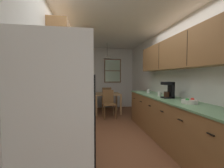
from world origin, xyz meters
name	(u,v)px	position (x,y,z in m)	size (l,w,h in m)	color
ground_plane	(113,128)	(0.00, 1.00, 0.00)	(12.00, 12.00, 0.00)	brown
wall_left	(59,79)	(-1.35, 1.00, 1.27)	(0.10, 9.00, 2.55)	silver
wall_right	(162,79)	(1.35, 1.00, 1.27)	(0.10, 9.00, 2.55)	silver
wall_back	(103,78)	(0.00, 3.65, 1.27)	(4.40, 0.10, 2.55)	silver
ceiling_slab	(113,28)	(0.00, 1.00, 2.59)	(4.40, 9.00, 0.08)	white
refrigerator	(59,123)	(-0.96, -1.22, 0.86)	(0.72, 0.74, 1.73)	white
stove_range	(65,135)	(-0.99, -0.53, 0.47)	(0.66, 0.60, 1.10)	black
microwave_over_range	(56,52)	(-1.11, -0.53, 1.69)	(0.39, 0.60, 0.31)	white
counter_left	(73,115)	(-1.00, 0.77, 0.45)	(0.64, 2.00, 0.90)	olive
upper_cabinets_left	(66,51)	(-1.14, 0.72, 1.93)	(0.33, 2.08, 0.74)	olive
counter_right	(169,120)	(1.00, 0.02, 0.45)	(0.64, 3.35, 0.90)	olive
upper_cabinets_right	(178,53)	(1.14, -0.03, 1.82)	(0.33, 3.03, 0.64)	olive
dining_table	(107,96)	(0.05, 2.63, 0.61)	(0.90, 0.85, 0.72)	#A87F51
dining_chair_near	(109,102)	(0.02, 2.00, 0.50)	(0.42, 0.42, 0.90)	brown
dining_chair_far	(107,97)	(0.12, 3.26, 0.50)	(0.45, 0.45, 0.90)	brown
pendant_light	(107,57)	(0.05, 2.63, 2.05)	(0.29, 0.29, 0.55)	black
back_window	(113,71)	(0.41, 3.58, 1.59)	(0.72, 0.05, 1.01)	brown
trash_bin	(87,108)	(-0.70, 2.14, 0.29)	(0.35, 0.35, 0.59)	white
storage_canister	(69,96)	(-1.00, 0.08, 0.98)	(0.11, 0.11, 0.16)	#265999
dish_towel	(89,128)	(-0.64, -0.38, 0.50)	(0.02, 0.16, 0.24)	white
coffee_maker	(169,90)	(1.00, 0.04, 1.07)	(0.22, 0.18, 0.33)	black
mug_by_coffeemaker	(159,94)	(0.95, 0.34, 0.95)	(0.11, 0.07, 0.10)	white
mug_spare	(148,91)	(0.95, 0.98, 0.95)	(0.11, 0.07, 0.10)	white
fruit_bowl	(190,101)	(1.00, -0.59, 0.94)	(0.25, 0.25, 0.09)	silver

